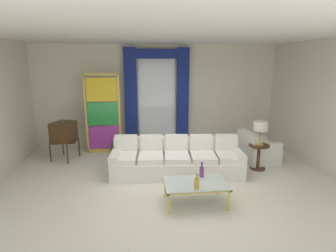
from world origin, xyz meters
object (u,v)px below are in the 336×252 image
object	(u,v)px
coffee_table	(196,184)
bottle_blue_decanter	(202,171)
stained_glass_divider	(103,115)
round_side_table	(258,155)
peacock_figurine	(118,147)
vintage_tv	(63,132)
armchair_white	(257,151)
bottle_crystal_tall	(197,183)
couch_white_long	(177,160)
table_lamp_brass	(261,127)

from	to	relation	value
coffee_table	bottle_blue_decanter	world-z (taller)	bottle_blue_decanter
stained_glass_divider	round_side_table	size ratio (longest dim) A/B	3.70
bottle_blue_decanter	peacock_figurine	world-z (taller)	bottle_blue_decanter
vintage_tv	armchair_white	world-z (taller)	vintage_tv
bottle_blue_decanter	peacock_figurine	size ratio (longest dim) A/B	0.49
bottle_crystal_tall	vintage_tv	distance (m)	4.09
bottle_blue_decanter	couch_white_long	bearing A→B (deg)	103.57
bottle_crystal_tall	vintage_tv	size ratio (longest dim) A/B	0.22
couch_white_long	stained_glass_divider	distance (m)	2.59
peacock_figurine	round_side_table	world-z (taller)	round_side_table
stained_glass_divider	round_side_table	xyz separation A→B (m)	(3.76, -1.69, -0.70)
stained_glass_divider	round_side_table	distance (m)	4.18
stained_glass_divider	peacock_figurine	distance (m)	0.97
table_lamp_brass	bottle_blue_decanter	bearing A→B (deg)	-143.93
round_side_table	coffee_table	bearing A→B (deg)	-141.69
bottle_blue_decanter	peacock_figurine	bearing A→B (deg)	123.10
coffee_table	bottle_blue_decanter	xyz separation A→B (m)	(0.16, 0.23, 0.15)
coffee_table	bottle_crystal_tall	bearing A→B (deg)	-98.70
coffee_table	vintage_tv	xyz separation A→B (m)	(-2.89, 2.67, 0.36)
peacock_figurine	bottle_crystal_tall	bearing A→B (deg)	-64.05
coffee_table	vintage_tv	distance (m)	3.95
stained_glass_divider	armchair_white	bearing A→B (deg)	-17.66
couch_white_long	bottle_crystal_tall	xyz separation A→B (m)	(0.09, -1.68, 0.22)
armchair_white	table_lamp_brass	xyz separation A→B (m)	(-0.16, -0.44, 0.74)
couch_white_long	armchair_white	world-z (taller)	couch_white_long
round_side_table	stained_glass_divider	bearing A→B (deg)	155.84
couch_white_long	vintage_tv	bearing A→B (deg)	155.83
coffee_table	bottle_blue_decanter	distance (m)	0.32
armchair_white	round_side_table	xyz separation A→B (m)	(-0.16, -0.44, 0.07)
peacock_figurine	table_lamp_brass	distance (m)	3.73
stained_glass_divider	table_lamp_brass	xyz separation A→B (m)	(3.76, -1.69, -0.03)
table_lamp_brass	stained_glass_divider	bearing A→B (deg)	155.84
table_lamp_brass	coffee_table	bearing A→B (deg)	-141.69
round_side_table	table_lamp_brass	distance (m)	0.67
armchair_white	peacock_figurine	world-z (taller)	armchair_white
couch_white_long	bottle_blue_decanter	size ratio (longest dim) A/B	10.06
couch_white_long	round_side_table	xyz separation A→B (m)	(1.96, 0.01, 0.05)
stained_glass_divider	peacock_figurine	size ratio (longest dim) A/B	3.67
table_lamp_brass	armchair_white	bearing A→B (deg)	69.59
bottle_blue_decanter	armchair_white	world-z (taller)	armchair_white
couch_white_long	armchair_white	xyz separation A→B (m)	(2.12, 0.45, -0.02)
peacock_figurine	round_side_table	distance (m)	3.64
armchair_white	peacock_figurine	bearing A→B (deg)	164.97
peacock_figurine	bottle_blue_decanter	bearing A→B (deg)	-56.90
peacock_figurine	armchair_white	bearing A→B (deg)	-15.03
coffee_table	armchair_white	size ratio (longest dim) A/B	1.19
coffee_table	bottle_blue_decanter	size ratio (longest dim) A/B	3.72
bottle_crystal_tall	table_lamp_brass	world-z (taller)	table_lamp_brass
bottle_blue_decanter	peacock_figurine	xyz separation A→B (m)	(-1.70, 2.60, -0.31)
armchair_white	round_side_table	distance (m)	0.47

